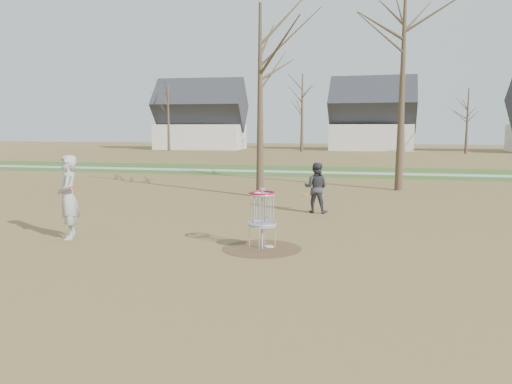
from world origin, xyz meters
The scene contains 11 objects.
ground centered at (0.00, 0.00, 0.00)m, with size 160.00×160.00×0.00m, color brown.
green_band centered at (0.00, 21.00, 0.01)m, with size 160.00×8.00×0.01m, color #2D5119.
footpath centered at (0.00, 20.00, 0.01)m, with size 160.00×1.50×0.01m, color #9E9E99.
dirt_circle centered at (0.00, 0.00, 0.01)m, with size 1.80×1.80×0.01m, color #47331E.
player_standing centered at (-4.88, -0.07, 1.03)m, with size 0.75×0.50×2.07m, color #A5A5A5.
player_throwing centered at (0.61, 5.20, 0.81)m, with size 0.79×0.62×1.63m, color #303034.
disc_grounded centered at (0.12, 0.17, 0.02)m, with size 0.22×0.22×0.02m, color silver.
discs_in_play centered at (-1.92, 1.56, 1.07)m, with size 5.36×3.71×0.51m.
disc_golf_basket centered at (0.00, 0.00, 0.91)m, with size 0.64×0.64×1.35m.
bare_trees centered at (1.78, 35.79, 5.35)m, with size 52.62×44.98×9.00m.
houses_row centered at (4.32, 52.56, 3.52)m, with size 56.51×10.01×7.26m.
Camera 1 is at (2.43, -10.80, 2.72)m, focal length 35.00 mm.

